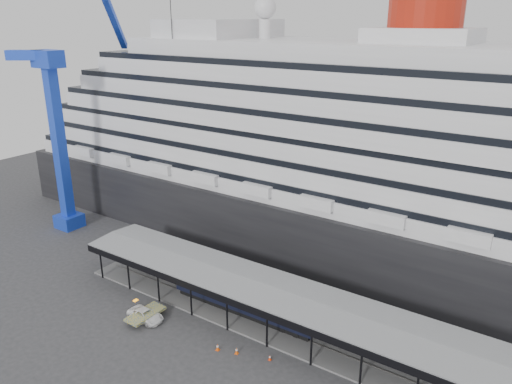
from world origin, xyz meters
TOP-DOWN VIEW (x-y plane):
  - ground at (0.00, 0.00)m, footprint 200.00×200.00m
  - cruise_ship at (0.05, 32.00)m, footprint 130.00×30.00m
  - platform_canopy at (0.00, 5.00)m, footprint 56.00×9.18m
  - crane_blue at (-45.11, 10.62)m, footprint 22.63×19.19m
  - port_truck at (-12.75, -3.20)m, footprint 5.06×2.41m
  - pullman_carriage at (-3.30, 5.00)m, footprint 20.81×3.06m
  - traffic_cone_left at (0.76, -2.14)m, footprint 0.50×0.50m
  - traffic_cone_mid at (-1.43, -2.85)m, footprint 0.45×0.45m
  - traffic_cone_right at (4.50, -0.95)m, footprint 0.35×0.35m

SIDE VIEW (x-z plane):
  - ground at x=0.00m, z-range 0.00..0.00m
  - traffic_cone_right at x=4.50m, z-range 0.00..0.66m
  - traffic_cone_left at x=0.76m, z-range 0.00..0.82m
  - traffic_cone_mid at x=-1.43m, z-range 0.00..0.83m
  - port_truck at x=-12.75m, z-range 0.00..1.39m
  - platform_canopy at x=0.00m, z-range -0.29..5.01m
  - pullman_carriage at x=-3.30m, z-range -7.70..12.68m
  - cruise_ship at x=0.05m, z-range -3.60..40.30m
  - crane_blue at x=-45.11m, z-range -3.84..43.76m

